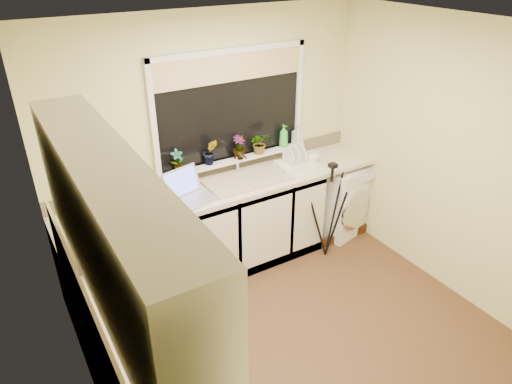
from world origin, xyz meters
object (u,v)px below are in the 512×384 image
object	(u,v)px
kettle	(145,289)
tripod	(329,211)
plant_c	(239,147)
plant_d	(260,143)
dish_rack	(296,165)
soap_bottle_clear	(298,134)
steel_jar	(138,329)
washing_machine	(338,197)
microwave	(105,236)
laptop	(189,192)
plant_b	(210,152)
plant_a	(178,161)
soap_bottle_green	(284,136)
cup_back	(313,157)

from	to	relation	value
kettle	tripod	bearing A→B (deg)	19.24
plant_c	plant_d	size ratio (longest dim) A/B	1.06
dish_rack	soap_bottle_clear	bearing A→B (deg)	57.10
dish_rack	steel_jar	size ratio (longest dim) A/B	3.31
kettle	soap_bottle_clear	bearing A→B (deg)	32.23
washing_machine	soap_bottle_clear	bearing A→B (deg)	134.71
dish_rack	plant_c	bearing A→B (deg)	164.40
tripod	steel_jar	size ratio (longest dim) A/B	9.24
plant_c	soap_bottle_clear	size ratio (longest dim) A/B	1.16
washing_machine	plant_d	xyz separation A→B (m)	(-0.89, 0.24, 0.75)
microwave	steel_jar	bearing A→B (deg)	-167.38
laptop	plant_c	distance (m)	0.72
dish_rack	plant_d	distance (m)	0.43
dish_rack	plant_b	bearing A→B (deg)	169.84
laptop	tripod	xyz separation A→B (m)	(1.35, -0.35, -0.44)
washing_machine	plant_a	bearing A→B (deg)	158.45
microwave	soap_bottle_clear	distance (m)	2.33
plant_a	dish_rack	bearing A→B (deg)	-10.52
plant_a	soap_bottle_clear	bearing A→B (deg)	0.13
plant_a	plant_b	distance (m)	0.34
plant_d	soap_bottle_clear	distance (m)	0.48
microwave	plant_c	size ratio (longest dim) A/B	2.23
tripod	soap_bottle_green	size ratio (longest dim) A/B	4.52
laptop	plant_a	xyz separation A→B (m)	(0.02, 0.26, 0.20)
tripod	plant_b	distance (m)	1.34
laptop	kettle	bearing A→B (deg)	-139.74
plant_d	plant_c	bearing A→B (deg)	-179.19
plant_d	microwave	bearing A→B (deg)	-158.38
plant_c	soap_bottle_green	xyz separation A→B (m)	(0.54, 0.02, 0.00)
kettle	plant_b	world-z (taller)	plant_b
microwave	soap_bottle_green	size ratio (longest dim) A/B	2.21
washing_machine	soap_bottle_green	bearing A→B (deg)	142.57
steel_jar	plant_d	size ratio (longest dim) A/B	0.52
kettle	cup_back	bearing A→B (deg)	27.58
laptop	dish_rack	world-z (taller)	laptop
plant_d	cup_back	distance (m)	0.60
laptop	plant_c	world-z (taller)	plant_c
steel_jar	microwave	size ratio (longest dim) A/B	0.22
steel_jar	plant_c	size ratio (longest dim) A/B	0.49
laptop	steel_jar	bearing A→B (deg)	-138.26
microwave	cup_back	world-z (taller)	microwave
washing_machine	cup_back	world-z (taller)	cup_back
soap_bottle_green	cup_back	xyz separation A→B (m)	(0.23, -0.21, -0.21)
cup_back	kettle	bearing A→B (deg)	-152.42
laptop	soap_bottle_clear	world-z (taller)	soap_bottle_clear
plant_b	laptop	bearing A→B (deg)	-143.04
plant_d	soap_bottle_clear	world-z (taller)	plant_d
steel_jar	microwave	bearing A→B (deg)	85.30
dish_rack	soap_bottle_green	size ratio (longest dim) A/B	1.62
soap_bottle_green	cup_back	size ratio (longest dim) A/B	1.69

